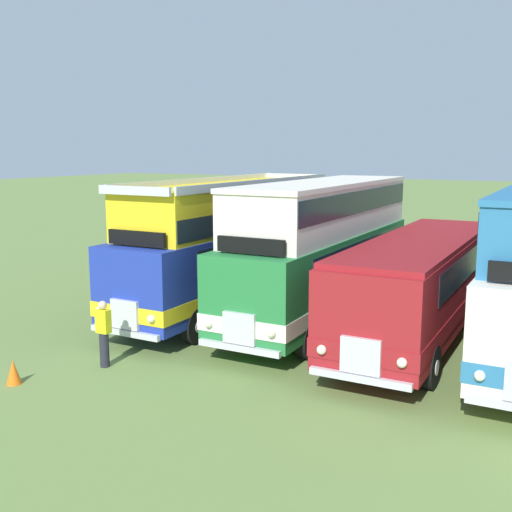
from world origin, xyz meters
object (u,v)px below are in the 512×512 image
bus_third_in_row (421,280)px  cone_near_end (13,372)px  bus_first_in_row (233,241)px  bus_second_in_row (323,244)px  marshal_person (104,333)px

bus_third_in_row → cone_near_end: bus_third_in_row is taller
bus_third_in_row → bus_first_in_row: bearing=175.6°
bus_first_in_row → cone_near_end: bus_first_in_row is taller
bus_third_in_row → cone_near_end: (-7.54, -8.20, -1.46)m
bus_second_in_row → bus_third_in_row: 3.46m
bus_first_in_row → bus_third_in_row: (6.67, -0.51, -0.61)m
bus_first_in_row → marshal_person: (0.20, -6.77, -1.48)m
bus_first_in_row → cone_near_end: (-0.88, -8.71, -2.07)m
marshal_person → bus_second_in_row: bearing=65.5°
bus_third_in_row → marshal_person: bearing=-135.9°
marshal_person → bus_first_in_row: bearing=91.7°
cone_near_end → bus_first_in_row: bearing=84.2°
bus_third_in_row → bus_second_in_row: bearing=169.7°
bus_first_in_row → bus_third_in_row: bearing=-4.4°
bus_second_in_row → marshal_person: bearing=-114.5°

